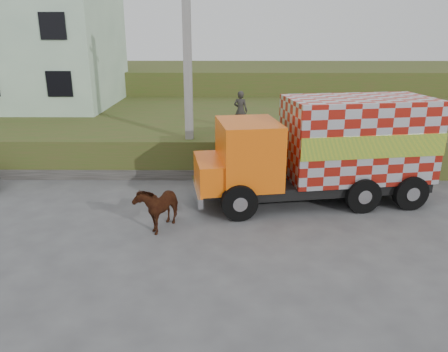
{
  "coord_description": "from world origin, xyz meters",
  "views": [
    {
      "loc": [
        0.48,
        -11.94,
        5.45
      ],
      "look_at": [
        0.37,
        0.58,
        1.3
      ],
      "focal_mm": 35.0,
      "sensor_mm": 36.0,
      "label": 1
    }
  ],
  "objects_px": {
    "utility_pole": "(188,71)",
    "cow": "(158,205)",
    "cargo_truck": "(326,149)",
    "pedestrian": "(241,110)"
  },
  "relations": [
    {
      "from": "cargo_truck",
      "to": "cow",
      "type": "bearing_deg",
      "value": -166.66
    },
    {
      "from": "cow",
      "to": "pedestrian",
      "type": "relative_size",
      "value": 0.98
    },
    {
      "from": "utility_pole",
      "to": "cargo_truck",
      "type": "height_order",
      "value": "utility_pole"
    },
    {
      "from": "utility_pole",
      "to": "cargo_truck",
      "type": "relative_size",
      "value": 1.0
    },
    {
      "from": "pedestrian",
      "to": "cargo_truck",
      "type": "bearing_deg",
      "value": 142.34
    },
    {
      "from": "cargo_truck",
      "to": "pedestrian",
      "type": "height_order",
      "value": "cargo_truck"
    },
    {
      "from": "utility_pole",
      "to": "cow",
      "type": "distance_m",
      "value": 5.94
    },
    {
      "from": "cargo_truck",
      "to": "pedestrian",
      "type": "xyz_separation_m",
      "value": [
        -2.7,
        4.31,
        0.54
      ]
    },
    {
      "from": "cargo_truck",
      "to": "pedestrian",
      "type": "relative_size",
      "value": 4.92
    },
    {
      "from": "utility_pole",
      "to": "cow",
      "type": "height_order",
      "value": "utility_pole"
    }
  ]
}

